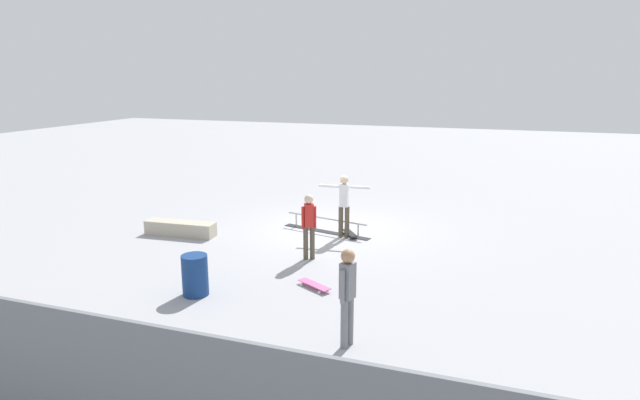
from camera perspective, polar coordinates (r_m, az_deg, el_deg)
The scene contains 10 objects.
ground_plane at distance 14.56m, azimuth 1.02°, elevation -3.30°, with size 60.00×60.00×0.00m, color #9E9EA3.
grind_rail at distance 14.39m, azimuth 0.66°, elevation -2.76°, with size 2.60×0.83×0.40m.
skate_ledge at distance 14.59m, azimuth -14.66°, elevation -2.95°, with size 1.90×0.45×0.37m, color #B2A893.
skater_main at distance 13.74m, azimuth 2.59°, elevation -0.18°, with size 1.33×0.23×1.65m.
skateboard_main at distance 14.09m, azimuth 3.21°, elevation -3.58°, with size 0.62×0.77×0.09m.
bystander_grey_shirt at distance 8.32m, azimuth 2.95°, elevation -9.79°, with size 0.24×0.36×1.59m.
bystander_red_shirt at distance 12.13m, azimuth -1.19°, elevation -2.48°, with size 0.33×0.25×1.52m.
loose_skateboard_pink at distance 10.76m, azimuth -0.61°, elevation -9.02°, with size 0.80×0.56×0.09m.
trash_bin at distance 10.61m, azimuth -13.18°, elevation -7.81°, with size 0.50×0.50×0.80m, color navy.
back_fence at distance 6.85m, azimuth -25.00°, elevation -16.95°, with size 24.00×0.06×1.70m, color slate.
Camera 1 is at (-4.37, 13.25, 4.16)m, focal length 30.01 mm.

